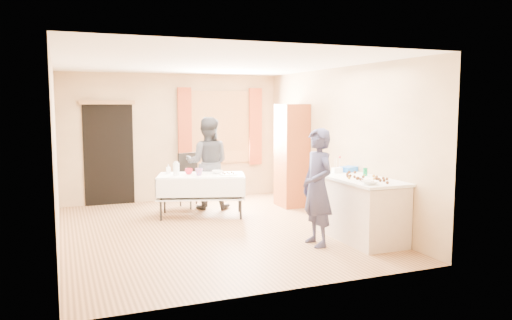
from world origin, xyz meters
name	(u,v)px	position (x,y,z in m)	size (l,w,h in m)	color
floor	(212,231)	(0.00, 0.00, -0.01)	(4.50, 5.50, 0.02)	#9E7047
ceiling	(211,63)	(0.00, 0.00, 2.61)	(4.50, 5.50, 0.02)	white
wall_back	(174,137)	(0.00, 2.76, 1.30)	(4.50, 0.02, 2.60)	tan
wall_front	(287,170)	(0.00, -2.76, 1.30)	(4.50, 0.02, 2.60)	tan
wall_left	(55,154)	(-2.26, 0.00, 1.30)	(0.02, 5.50, 2.60)	tan
wall_right	(338,144)	(2.26, 0.00, 1.30)	(0.02, 5.50, 2.60)	tan
window_frame	(220,127)	(1.00, 2.72, 1.50)	(1.32, 0.06, 1.52)	olive
window_pane	(221,127)	(1.00, 2.71, 1.50)	(1.20, 0.02, 1.40)	white
curtain_left	(185,128)	(0.22, 2.67, 1.50)	(0.28, 0.06, 1.65)	#993C1E
curtain_right	(255,127)	(1.78, 2.67, 1.50)	(0.28, 0.06, 1.65)	#993C1E
doorway	(109,154)	(-1.30, 2.73, 1.00)	(0.95, 0.04, 2.00)	black
door_lintel	(107,102)	(-1.30, 2.70, 2.02)	(1.05, 0.06, 0.08)	olive
cabinet	(292,156)	(1.99, 1.27, 0.99)	(0.50, 0.60, 1.98)	brown
counter	(359,208)	(1.89, -1.25, 0.45)	(0.76, 1.59, 0.91)	beige
party_table	(201,191)	(0.11, 1.04, 0.45)	(1.69, 1.20, 0.75)	black
chair	(193,191)	(0.18, 1.93, 0.31)	(0.54, 0.54, 1.04)	black
girl	(318,187)	(1.14, -1.33, 0.83)	(0.43, 0.62, 1.65)	#232342
woman	(208,163)	(0.40, 1.64, 0.87)	(1.03, 0.93, 1.74)	black
soda_can	(365,172)	(2.07, -1.12, 0.97)	(0.07, 0.07, 0.12)	#0D904E
mixing_bowl	(370,183)	(1.66, -1.83, 0.94)	(0.27, 0.27, 0.05)	white
foam_block	(337,170)	(1.85, -0.67, 0.95)	(0.15, 0.10, 0.08)	white
blue_basket	(348,169)	(2.09, -0.61, 0.95)	(0.30, 0.20, 0.08)	blue
pitcher	(176,169)	(-0.33, 1.06, 0.86)	(0.11, 0.11, 0.22)	silver
cup_red	(189,171)	(-0.09, 1.13, 0.80)	(0.17, 0.17, 0.11)	red
cup_rainbow	(199,172)	(0.04, 0.93, 0.81)	(0.15, 0.15, 0.12)	red
small_bowl	(217,172)	(0.41, 1.02, 0.78)	(0.25, 0.25, 0.06)	white
pastry_tray	(228,174)	(0.54, 0.80, 0.76)	(0.28, 0.20, 0.02)	white
bottle	(168,169)	(-0.40, 1.37, 0.83)	(0.09, 0.09, 0.17)	white
cake_balls	(365,178)	(1.87, -1.42, 0.93)	(0.49, 1.12, 0.04)	#3F2314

